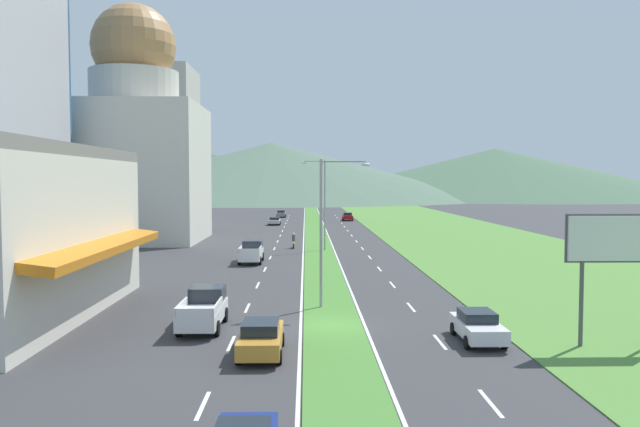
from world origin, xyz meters
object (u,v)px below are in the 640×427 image
Objects in this scene: street_lamp_mid at (322,199)px; billboard_roadside at (619,246)px; car_3 at (261,337)px; pickup_truck_1 at (251,252)px; car_2 at (281,214)px; car_4 at (275,221)px; car_5 at (478,326)px; car_1 at (348,217)px; street_lamp_near at (327,222)px; motorcycle_rider at (294,242)px; pickup_truck_0 at (204,309)px.

street_lamp_mid reaches higher than billboard_roadside.
pickup_truck_1 is (-3.20, 31.71, 0.18)m from car_3.
car_4 is at bearing 179.30° from car_2.
car_1 is at bearing -179.83° from car_5.
car_1 is (6.90, 82.47, -4.53)m from street_lamp_near.
car_1 is 17.67m from car_4.
motorcycle_rider is (-9.87, 41.85, -0.02)m from car_5.
street_lamp_mid is 62.96m from car_2.
car_2 is 22.36m from car_4.
car_3 is 0.88× the size of pickup_truck_1.
car_1 is 0.91× the size of car_4.
street_lamp_near is at bearing -54.26° from pickup_truck_0.
street_lamp_near is 71.78m from car_4.
car_4 is (-20.26, 80.66, -4.12)m from billboard_roadside.
car_2 is 98.55m from pickup_truck_0.
billboard_roadside is 36.92m from pickup_truck_1.
street_lamp_mid is at bearing -125.60° from motorcycle_rider.
street_lamp_near is at bearing -174.56° from car_4.
billboard_roadside is 1.46× the size of car_5.
pickup_truck_1 is at bearing 122.98° from billboard_roadside.
street_lamp_mid is at bearing -7.03° from car_1.
pickup_truck_0 is (-13.68, -87.35, 0.19)m from car_1.
car_4 is at bearing 6.20° from motorcycle_rider.
street_lamp_mid reaches higher than pickup_truck_0.
car_1 is 0.90× the size of car_3.
car_4 is at bearing -50.83° from car_1.
pickup_truck_1 reaches higher than motorcycle_rider.
pickup_truck_1 is (-6.52, 21.44, -4.34)m from street_lamp_near.
billboard_roadside is 1.18× the size of pickup_truck_1.
billboard_roadside reaches higher than car_5.
pickup_truck_1 is at bearing -0.56° from pickup_truck_0.
car_3 is (-10.23, -92.73, 0.01)m from car_1.
street_lamp_mid is 2.17× the size of car_2.
billboard_roadside reaches higher than car_2.
street_lamp_mid is at bearing 88.91° from street_lamp_near.
street_lamp_near is 2.12× the size of car_5.
car_1 is 2.13× the size of motorcycle_rider.
car_5 is 2.17× the size of motorcycle_rider.
car_5 is at bearing -155.19° from pickup_truck_1.
street_lamp_mid is 1.60× the size of billboard_roadside.
car_4 is 49.87m from pickup_truck_1.
car_2 is at bearing -0.00° from pickup_truck_1.
car_4 is 1.08× the size of car_5.
motorcycle_rider is at bearing -17.30° from pickup_truck_1.
car_1 is 0.79× the size of pickup_truck_1.
car_2 is 0.87× the size of pickup_truck_1.
billboard_roadside is (12.87, -40.67, -0.94)m from street_lamp_mid.
car_4 is 80.69m from car_5.
street_lamp_near is 31.33m from street_lamp_mid.
pickup_truck_0 is (0.01, -76.19, 0.27)m from car_4.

